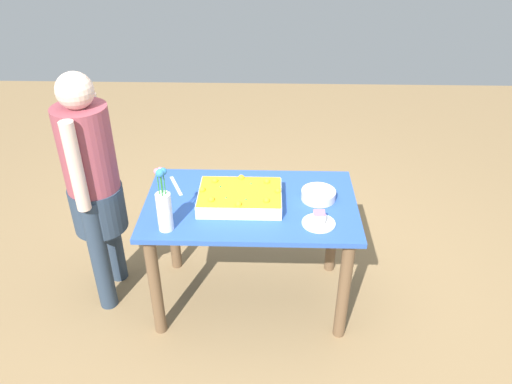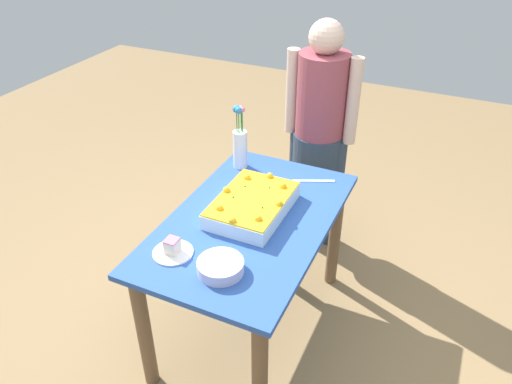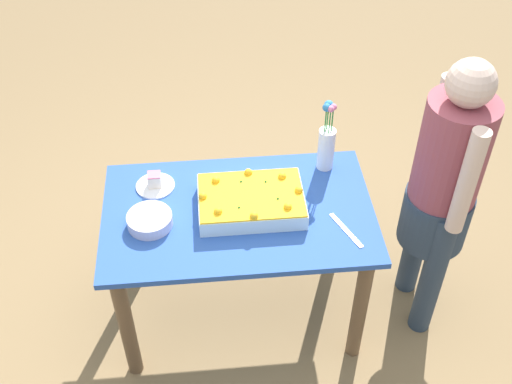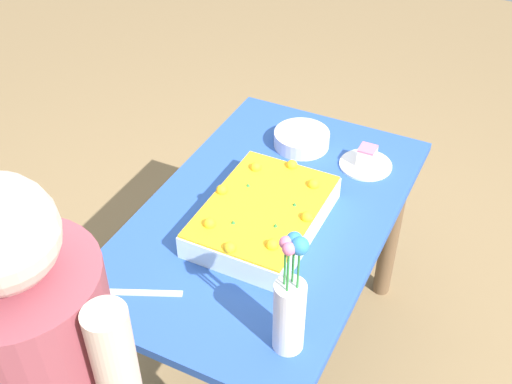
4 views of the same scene
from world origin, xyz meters
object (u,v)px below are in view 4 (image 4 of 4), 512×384
cake_knife (141,293)px  sheet_cake (263,215)px  serving_plate_with_slice (366,161)px  fruit_bowl (302,139)px  flower_vase (290,308)px

cake_knife → sheet_cake: bearing=-138.5°
serving_plate_with_slice → fruit_bowl: size_ratio=0.91×
sheet_cake → serving_plate_with_slice: size_ratio=2.60×
flower_vase → fruit_bowl: (-0.83, -0.32, -0.11)m
sheet_cake → cake_knife: size_ratio=2.04×
sheet_cake → serving_plate_with_slice: (-0.43, 0.18, -0.02)m
fruit_bowl → cake_knife: bearing=-7.8°
sheet_cake → flower_vase: flower_vase is taller
serving_plate_with_slice → flower_vase: bearing=4.8°
sheet_cake → flower_vase: bearing=33.7°
cake_knife → fruit_bowl: fruit_bowl is taller
sheet_cake → serving_plate_with_slice: 0.47m
sheet_cake → serving_plate_with_slice: bearing=157.0°
sheet_cake → cake_knife: bearing=-24.4°
sheet_cake → flower_vase: (0.38, 0.25, 0.10)m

